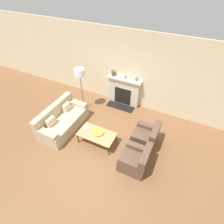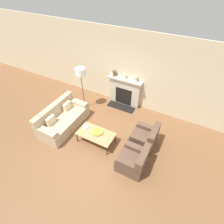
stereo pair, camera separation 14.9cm
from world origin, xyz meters
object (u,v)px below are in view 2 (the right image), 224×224
at_px(bowl, 98,132).
at_px(book, 85,127).
at_px(armchair_near, 133,160).
at_px(mantel_vase_left, 114,73).
at_px(fireplace, 124,92).
at_px(couch, 62,119).
at_px(mantel_vase_center_right, 136,79).
at_px(coffee_table, 96,134).
at_px(mantel_vase_center_left, 125,77).
at_px(floor_lamp, 81,76).
at_px(armchair_far, 145,138).

relative_size(bowl, book, 1.36).
bearing_deg(armchair_near, book, -101.09).
relative_size(bowl, mantel_vase_left, 1.52).
relative_size(fireplace, couch, 0.74).
height_order(armchair_near, mantel_vase_center_right, mantel_vase_center_right).
bearing_deg(coffee_table, armchair_near, -11.57).
bearing_deg(mantel_vase_left, book, -87.74).
xyz_separation_m(mantel_vase_left, mantel_vase_center_left, (0.47, 0.00, -0.02)).
bearing_deg(mantel_vase_left, couch, -112.25).
bearing_deg(armchair_near, coffee_table, -101.57).
height_order(couch, mantel_vase_left, mantel_vase_left).
relative_size(couch, floor_lamp, 1.08).
xyz_separation_m(armchair_far, bowl, (-1.37, -0.58, 0.13)).
relative_size(book, mantel_vase_left, 1.12).
xyz_separation_m(armchair_far, mantel_vase_center_right, (-1.05, 1.65, 0.96)).
relative_size(fireplace, mantel_vase_center_right, 6.76).
xyz_separation_m(armchair_far, book, (-1.85, -0.56, 0.10)).
height_order(book, mantel_vase_center_right, mantel_vase_center_right).
xyz_separation_m(couch, armchair_far, (2.84, 0.54, 0.00)).
relative_size(floor_lamp, mantel_vase_center_right, 8.46).
distance_m(coffee_table, floor_lamp, 2.16).
distance_m(book, mantel_vase_center_right, 2.50).
bearing_deg(couch, armchair_near, -97.54).
bearing_deg(coffee_table, floor_lamp, 136.08).
bearing_deg(armchair_far, mantel_vase_left, -130.42).
bearing_deg(mantel_vase_center_left, armchair_near, -60.21).
bearing_deg(floor_lamp, armchair_near, -29.99).
height_order(fireplace, armchair_near, fireplace).
distance_m(couch, floor_lamp, 1.66).
height_order(book, floor_lamp, floor_lamp).
distance_m(coffee_table, book, 0.45).
bearing_deg(book, armchair_near, 2.12).
distance_m(fireplace, coffee_table, 2.28).
height_order(armchair_near, bowl, armchair_near).
bearing_deg(floor_lamp, mantel_vase_center_left, 37.02).
bearing_deg(couch, fireplace, -32.08).
xyz_separation_m(coffee_table, mantel_vase_left, (-0.53, 2.29, 0.90)).
xyz_separation_m(fireplace, floor_lamp, (-1.30, -0.96, 0.86)).
bearing_deg(couch, mantel_vase_center_left, -31.88).
distance_m(armchair_far, coffee_table, 1.55).
relative_size(book, mantel_vase_center_left, 1.40).
relative_size(coffee_table, mantel_vase_center_left, 6.90).
bearing_deg(coffee_table, mantel_vase_center_left, 91.64).
bearing_deg(mantel_vase_left, armchair_far, -40.42).
height_order(couch, book, couch).
relative_size(armchair_near, floor_lamp, 0.47).
distance_m(armchair_near, mantel_vase_center_left, 3.11).
bearing_deg(couch, bowl, -91.28).
bearing_deg(fireplace, armchair_near, -60.09).
bearing_deg(book, fireplace, 93.35).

